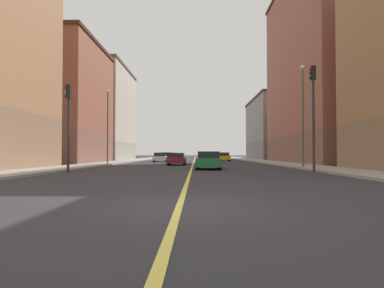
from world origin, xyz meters
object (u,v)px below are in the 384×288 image
street_lamp_right_near (108,119)px  car_yellow (223,157)px  street_lamp_left_near (303,106)px  building_right_midblock (59,103)px  car_green (209,161)px  car_white (160,157)px  car_blue (172,156)px  building_left_mid (326,68)px  traffic_light_left_near (313,104)px  traffic_light_right_near (68,115)px  car_black (167,156)px  building_right_distant (99,114)px  building_left_far (278,129)px  car_maroon (177,159)px

street_lamp_right_near → car_yellow: 23.20m
street_lamp_left_near → car_yellow: size_ratio=1.83×
building_right_midblock → car_yellow: size_ratio=3.35×
car_green → car_yellow: bearing=83.2°
car_white → car_blue: bearing=89.1°
building_left_mid → street_lamp_right_near: (-25.23, -7.00, -7.04)m
car_white → car_yellow: size_ratio=0.92×
traffic_light_left_near → street_lamp_left_near: 5.48m
traffic_light_right_near → car_white: (3.00, 26.78, -3.01)m
traffic_light_left_near → car_green: size_ratio=1.51×
traffic_light_right_near → car_black: bearing=85.6°
car_black → car_green: car_black is taller
building_left_mid → car_white: building_left_mid is taller
traffic_light_left_near → street_lamp_right_near: size_ratio=0.88×
traffic_light_left_near → car_blue: (-12.29, 47.42, -3.66)m
traffic_light_left_near → car_white: size_ratio=1.67×
car_green → building_right_midblock: bearing=139.6°
building_right_distant → car_blue: (11.93, 10.87, -7.29)m
car_white → building_left_far: bearing=41.3°
building_left_mid → car_green: size_ratio=5.36×
building_left_mid → building_right_midblock: building_left_mid is taller
building_left_mid → street_lamp_left_near: bearing=-116.9°
car_black → building_left_far: bearing=18.1°
street_lamp_right_near → car_black: size_ratio=1.90×
car_black → car_blue: size_ratio=0.88×
building_right_midblock → street_lamp_left_near: 29.06m
building_left_mid → street_lamp_left_near: building_left_mid is taller
traffic_light_right_near → car_green: size_ratio=1.25×
street_lamp_left_near → building_left_mid: bearing=63.1°
building_left_far → street_lamp_left_near: building_left_far is taller
traffic_light_left_near → street_lamp_right_near: 21.33m
building_right_midblock → car_maroon: (14.79, -5.99, -6.73)m
car_blue → street_lamp_right_near: bearing=-97.2°
car_maroon → car_white: 13.57m
building_right_midblock → traffic_light_right_near: size_ratio=2.63×
street_lamp_left_near → car_green: 8.67m
building_left_far → street_lamp_left_near: 40.80m
traffic_light_right_near → car_green: 10.60m
building_left_mid → car_white: 24.83m
car_yellow → traffic_light_right_near: bearing=-111.3°
street_lamp_left_near → car_black: 36.08m
building_right_midblock → building_right_distant: bearing=90.0°
building_right_distant → car_black: 13.80m
car_black → car_yellow: 11.52m
building_left_mid → building_right_distant: (-32.87, 16.15, -3.84)m
building_left_far → traffic_light_left_near: (-8.65, -45.41, -1.69)m
building_left_far → car_maroon: (-18.08, -31.83, -5.38)m
building_right_midblock → car_black: bearing=58.5°
street_lamp_right_near → car_blue: size_ratio=1.68×
building_right_midblock → car_green: (17.76, -15.11, -6.70)m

